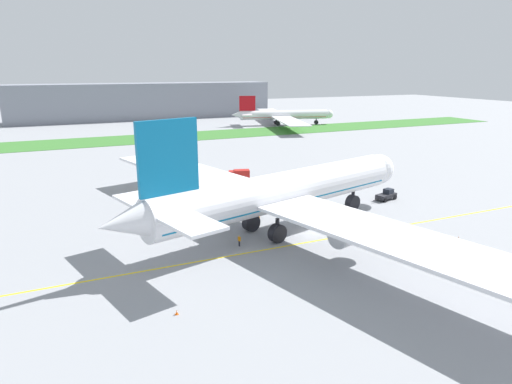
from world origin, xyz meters
The scene contains 15 objects.
ground_plane centered at (0.00, 0.00, 0.00)m, with size 600.00×600.00×0.00m, color gray.
apron_taxi_line centered at (0.00, -3.14, 0.00)m, with size 280.00×0.36×0.01m, color yellow.
grass_median_strip centered at (0.00, 111.10, 0.05)m, with size 320.00×24.00×0.10m, color #38722D.
airliner_foreground centered at (-4.72, 2.60, 6.50)m, with size 55.70×89.26×19.14m.
pushback_tug centered at (23.32, 10.22, 0.98)m, with size 6.40×3.31×2.14m.
ground_crew_wingwalker_port centered at (-12.52, -0.36, 1.04)m, with size 0.31×0.60×1.71m.
ground_crew_marshaller_front centered at (8.24, -1.80, 1.05)m, with size 0.60×0.34×1.73m.
ground_crew_wingwalker_starboard centered at (-6.04, 7.14, 1.02)m, with size 0.45×0.51×1.69m.
traffic_cone_near_nose centered at (17.28, -16.60, 0.28)m, with size 0.36×0.36×0.58m.
traffic_cone_port_wing centered at (18.91, -11.63, 0.28)m, with size 0.36×0.36×0.58m.
traffic_cone_starboard_wing centered at (-25.76, -15.29, 0.28)m, with size 0.36×0.36×0.58m.
service_truck_baggage_loader centered at (-17.99, 33.88, 1.63)m, with size 5.52×2.94×3.04m.
service_truck_fuel_bowser centered at (2.53, 36.55, 1.46)m, with size 5.11×3.50×2.60m.
parked_airliner_far_centre centered at (61.38, 128.36, 4.53)m, with size 46.64×76.75×13.35m.
terminal_building centered at (9.59, 181.97, 9.00)m, with size 130.56×20.00×18.00m, color gray.
Camera 1 is at (-35.65, -57.66, 25.12)m, focal length 31.71 mm.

